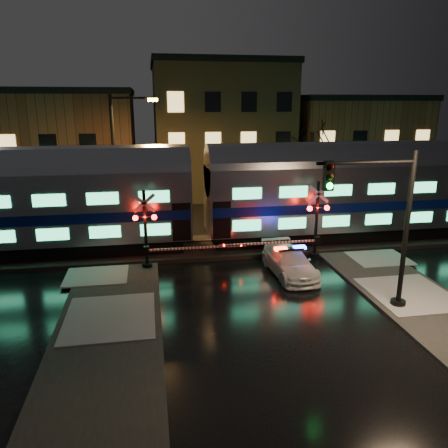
{
  "coord_description": "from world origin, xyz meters",
  "views": [
    {
      "loc": [
        -4.69,
        -19.23,
        8.34
      ],
      "look_at": [
        -0.97,
        2.5,
        2.2
      ],
      "focal_mm": 35.0,
      "sensor_mm": 36.0,
      "label": 1
    }
  ],
  "objects_px": {
    "police_car": "(290,262)",
    "crossing_signal_left": "(153,237)",
    "crossing_signal_right": "(310,228)",
    "streetlight": "(119,156)",
    "traffic_light": "(383,229)"
  },
  "relations": [
    {
      "from": "crossing_signal_right",
      "to": "traffic_light",
      "type": "relative_size",
      "value": 0.92
    },
    {
      "from": "crossing_signal_right",
      "to": "streetlight",
      "type": "height_order",
      "value": "streetlight"
    },
    {
      "from": "police_car",
      "to": "crossing_signal_right",
      "type": "distance_m",
      "value": 2.82
    },
    {
      "from": "police_car",
      "to": "crossing_signal_left",
      "type": "bearing_deg",
      "value": 161.13
    },
    {
      "from": "crossing_signal_left",
      "to": "police_car",
      "type": "bearing_deg",
      "value": -15.92
    },
    {
      "from": "police_car",
      "to": "traffic_light",
      "type": "xyz_separation_m",
      "value": [
        2.34,
        -4.35,
        2.85
      ]
    },
    {
      "from": "crossing_signal_right",
      "to": "crossing_signal_left",
      "type": "xyz_separation_m",
      "value": [
        -8.43,
        -0.0,
        -0.07
      ]
    },
    {
      "from": "traffic_light",
      "to": "streetlight",
      "type": "bearing_deg",
      "value": 144.53
    },
    {
      "from": "crossing_signal_right",
      "to": "crossing_signal_left",
      "type": "bearing_deg",
      "value": -179.98
    },
    {
      "from": "crossing_signal_left",
      "to": "crossing_signal_right",
      "type": "bearing_deg",
      "value": 0.02
    },
    {
      "from": "police_car",
      "to": "crossing_signal_left",
      "type": "distance_m",
      "value": 7.03
    },
    {
      "from": "traffic_light",
      "to": "streetlight",
      "type": "relative_size",
      "value": 0.75
    },
    {
      "from": "streetlight",
      "to": "traffic_light",
      "type": "bearing_deg",
      "value": -49.93
    },
    {
      "from": "traffic_light",
      "to": "police_car",
      "type": "bearing_deg",
      "value": 132.74
    },
    {
      "from": "crossing_signal_left",
      "to": "streetlight",
      "type": "distance_m",
      "value": 7.73
    }
  ]
}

